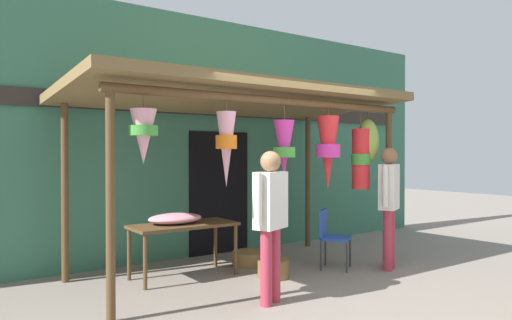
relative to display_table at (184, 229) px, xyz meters
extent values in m
plane|color=gray|center=(0.92, -1.18, -0.64)|extent=(30.00, 30.00, 0.00)
cube|color=#387056|center=(0.92, 1.17, 1.28)|extent=(10.10, 0.25, 3.83)
cube|color=#2D2823|center=(0.92, 1.03, 1.74)|extent=(9.09, 0.04, 0.24)
cube|color=black|center=(1.17, 1.04, 0.36)|extent=(1.10, 0.03, 2.00)
cylinder|color=brown|center=(-1.35, -1.13, 0.50)|extent=(0.09, 0.09, 2.28)
cylinder|color=brown|center=(2.76, -1.13, 0.50)|extent=(0.09, 0.09, 2.28)
cylinder|color=brown|center=(-1.35, 0.65, 0.50)|extent=(0.09, 0.09, 2.28)
cylinder|color=brown|center=(2.76, 0.65, 0.50)|extent=(0.09, 0.09, 2.28)
cylinder|color=brown|center=(0.71, -1.13, 1.65)|extent=(4.31, 0.10, 0.10)
cylinder|color=brown|center=(0.71, 0.65, 1.80)|extent=(4.31, 0.10, 0.10)
cube|color=olive|center=(0.71, -0.24, 1.77)|extent=(4.61, 2.28, 0.27)
cylinder|color=brown|center=(-1.02, -1.17, 1.52)|extent=(0.01, 0.01, 0.14)
cone|color=pink|center=(-1.02, -1.17, 1.18)|extent=(0.27, 0.27, 0.55)
cylinder|color=green|center=(-1.02, -1.17, 1.24)|extent=(0.29, 0.29, 0.10)
cylinder|color=brown|center=(-0.03, -1.13, 1.54)|extent=(0.01, 0.01, 0.12)
cone|color=pink|center=(-0.03, -1.13, 1.05)|extent=(0.22, 0.22, 0.85)
cylinder|color=orange|center=(-0.03, -1.13, 1.14)|extent=(0.24, 0.24, 0.15)
cylinder|color=brown|center=(0.80, -1.13, 1.51)|extent=(0.01, 0.01, 0.18)
cone|color=#D13399|center=(0.80, -1.13, 1.07)|extent=(0.26, 0.26, 0.69)
cylinder|color=green|center=(0.80, -1.13, 1.02)|extent=(0.28, 0.28, 0.12)
cylinder|color=brown|center=(1.53, -1.13, 1.55)|extent=(0.01, 0.01, 0.10)
cone|color=red|center=(1.53, -1.13, 1.02)|extent=(0.30, 0.30, 0.97)
cylinder|color=#D13399|center=(1.53, -1.13, 1.04)|extent=(0.32, 0.32, 0.17)
cylinder|color=brown|center=(2.26, -1.04, 1.48)|extent=(0.01, 0.01, 0.24)
cylinder|color=red|center=(2.26, -1.04, 0.93)|extent=(0.25, 0.25, 0.85)
cylinder|color=green|center=(2.26, -1.04, 0.93)|extent=(0.27, 0.27, 0.15)
cylinder|color=#4C3D23|center=(2.41, -1.04, 1.55)|extent=(0.02, 0.02, 0.10)
ellipsoid|color=#89A842|center=(2.41, -1.04, 1.18)|extent=(0.34, 0.29, 0.64)
cube|color=brown|center=(0.00, 0.00, 0.06)|extent=(1.39, 0.64, 0.04)
cylinder|color=brown|center=(-0.65, -0.27, -0.30)|extent=(0.05, 0.05, 0.67)
cylinder|color=brown|center=(0.65, -0.27, -0.30)|extent=(0.05, 0.05, 0.67)
cylinder|color=brown|center=(-0.65, 0.27, -0.30)|extent=(0.05, 0.05, 0.67)
cylinder|color=brown|center=(0.65, 0.27, -0.30)|extent=(0.05, 0.05, 0.67)
ellipsoid|color=pink|center=(-0.09, 0.08, 0.14)|extent=(0.74, 0.52, 0.14)
ellipsoid|color=#D13399|center=(0.02, 0.02, 0.15)|extent=(0.33, 0.26, 0.10)
cube|color=#2347A8|center=(1.98, -0.83, -0.20)|extent=(0.56, 0.56, 0.04)
cube|color=#2347A8|center=(1.88, -0.68, 0.00)|extent=(0.34, 0.27, 0.40)
cylinder|color=#333338|center=(1.94, -1.08, -0.42)|extent=(0.03, 0.03, 0.44)
cylinder|color=#333338|center=(2.23, -0.87, -0.42)|extent=(0.03, 0.03, 0.44)
cylinder|color=#333338|center=(1.73, -0.79, -0.42)|extent=(0.03, 0.03, 0.44)
cylinder|color=#333338|center=(2.02, -0.58, -0.42)|extent=(0.03, 0.03, 0.44)
cylinder|color=olive|center=(1.11, 0.05, -0.53)|extent=(0.54, 0.54, 0.20)
cylinder|color=brown|center=(0.96, -0.71, -0.51)|extent=(0.42, 0.42, 0.25)
cylinder|color=#B23347|center=(2.66, -1.24, -0.21)|extent=(0.13, 0.13, 0.85)
cylinder|color=#B23347|center=(2.50, -1.32, -0.21)|extent=(0.13, 0.13, 0.85)
cube|color=silver|center=(2.58, -1.28, 0.54)|extent=(0.46, 0.38, 0.64)
cylinder|color=silver|center=(2.81, -1.17, 0.57)|extent=(0.08, 0.08, 0.58)
cylinder|color=silver|center=(2.35, -1.40, 0.57)|extent=(0.08, 0.08, 0.58)
sphere|color=#896042|center=(2.58, -1.28, 0.97)|extent=(0.23, 0.23, 0.23)
cylinder|color=#B23347|center=(0.35, -1.53, -0.22)|extent=(0.13, 0.13, 0.82)
cylinder|color=#B23347|center=(0.19, -1.59, -0.22)|extent=(0.13, 0.13, 0.82)
cube|color=silver|center=(0.27, -1.56, 0.50)|extent=(0.45, 0.36, 0.62)
cylinder|color=silver|center=(0.51, -1.46, 0.53)|extent=(0.08, 0.08, 0.56)
cylinder|color=silver|center=(0.03, -1.66, 0.53)|extent=(0.08, 0.08, 0.56)
sphere|color=#9E704C|center=(0.27, -1.56, 0.92)|extent=(0.23, 0.23, 0.23)
camera|label=1|loc=(-2.85, -5.71, 1.00)|focal=33.48mm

